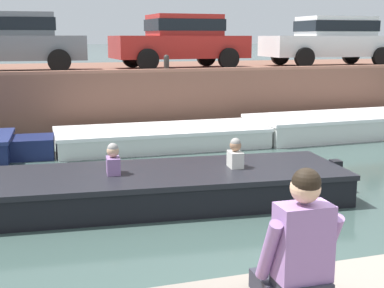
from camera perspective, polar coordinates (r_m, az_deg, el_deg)
name	(u,v)px	position (r m, az deg, el deg)	size (l,w,h in m)	color
ground_plane	(184,189)	(9.32, -0.81, -4.79)	(400.00, 400.00, 0.00)	#384C47
far_quay_wall	(110,94)	(16.91, -8.78, 5.28)	(60.00, 6.00, 1.69)	brown
far_wall_coping	(126,71)	(14.01, -7.03, 7.73)	(60.00, 0.24, 0.08)	#925F4C
boat_moored_central_white	(172,137)	(12.85, -2.20, 0.77)	(5.97, 1.98, 0.47)	white
boat_moored_east_white	(337,126)	(14.69, 15.21, 1.91)	(6.26, 2.14, 0.57)	white
motorboat_passing	(151,187)	(8.46, -4.45, -4.64)	(6.92, 2.36, 1.00)	black
car_left_inner_grey	(14,39)	(15.22, -18.46, 10.55)	(3.90, 2.04, 1.54)	slate
car_centre_red	(181,39)	(15.88, -1.18, 11.13)	(3.94, 2.05, 1.54)	#B2231E
car_right_inner_white	(332,39)	(17.96, 14.71, 10.80)	(4.32, 2.10, 1.54)	white
mooring_bollard_mid	(166,62)	(14.37, -2.74, 8.68)	(0.15, 0.15, 0.45)	#2D2B28
person_seated_left	(299,252)	(3.71, 11.37, -11.27)	(0.54, 0.53, 0.96)	#282833
bottle_drink	(281,284)	(3.90, 9.45, -14.51)	(0.06, 0.06, 0.20)	#E07F6B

